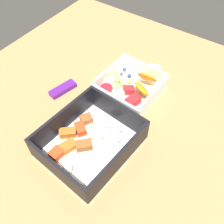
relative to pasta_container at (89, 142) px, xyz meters
The scene contains 5 objects.
table_surface 10.79cm from the pasta_container, ahead, with size 80.00×80.00×2.00cm, color #9E7547.
pasta_container is the anchor object (origin of this frame).
fruit_bowl 18.28cm from the pasta_container, ahead, with size 14.70×14.23×5.67cm.
candy_bar 18.02cm from the pasta_container, 59.10° to the left, with size 7.00×2.40×1.20cm, color #51197A.
paper_cup_liner 28.16cm from the pasta_container, ahead, with size 3.57×3.57×1.50cm, color white.
Camera 1 is at (-29.95, -20.64, 47.47)cm, focal length 40.00 mm.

